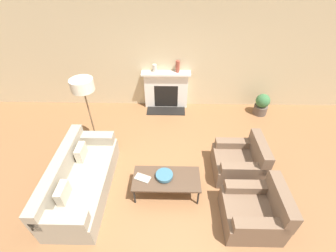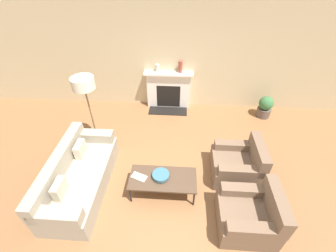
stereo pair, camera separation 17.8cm
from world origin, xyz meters
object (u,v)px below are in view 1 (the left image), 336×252
at_px(floor_lamp, 84,92).
at_px(mantel_vase_center_left, 178,67).
at_px(couch, 80,180).
at_px(potted_plant, 262,104).
at_px(mantel_vase_left, 155,68).
at_px(armchair_far, 240,162).
at_px(fireplace, 166,90).
at_px(armchair_near, 255,212).
at_px(bowl, 164,175).
at_px(coffee_table, 166,179).
at_px(book, 143,178).

xyz_separation_m(floor_lamp, mantel_vase_center_left, (1.83, 1.66, -0.20)).
xyz_separation_m(couch, potted_plant, (4.03, 2.55, -0.00)).
distance_m(floor_lamp, mantel_vase_left, 2.09).
relative_size(armchair_far, potted_plant, 1.51).
bearing_deg(mantel_vase_left, potted_plant, -6.79).
distance_m(fireplace, armchair_near, 3.75).
relative_size(armchair_near, potted_plant, 1.51).
relative_size(floor_lamp, potted_plant, 2.82).
height_order(fireplace, mantel_vase_center_left, mantel_vase_center_left).
bearing_deg(couch, mantel_vase_center_left, -31.48).
relative_size(couch, bowl, 6.59).
height_order(fireplace, floor_lamp, floor_lamp).
bearing_deg(mantel_vase_left, fireplace, -3.02).
height_order(fireplace, mantel_vase_left, mantel_vase_left).
bearing_deg(armchair_near, potted_plant, 161.30).
bearing_deg(coffee_table, book, -178.21).
distance_m(armchair_far, coffee_table, 1.51).
distance_m(couch, potted_plant, 4.76).
bearing_deg(mantel_vase_center_left, bowl, -95.05).
xyz_separation_m(armchair_near, book, (-1.84, 0.53, 0.12)).
relative_size(couch, armchair_far, 2.24).
bearing_deg(bowl, armchair_far, 18.20).
distance_m(bowl, mantel_vase_left, 2.97).
relative_size(book, mantel_vase_center_left, 1.00).
xyz_separation_m(couch, book, (1.13, -0.02, 0.11)).
height_order(book, mantel_vase_left, mantel_vase_left).
distance_m(bowl, book, 0.38).
bearing_deg(bowl, armchair_near, -21.30).
bearing_deg(book, fireplace, 104.78).
height_order(armchair_far, mantel_vase_center_left, mantel_vase_center_left).
xyz_separation_m(coffee_table, floor_lamp, (-1.61, 1.23, 1.02)).
relative_size(fireplace, armchair_far, 1.44).
bearing_deg(book, armchair_far, 37.09).
xyz_separation_m(fireplace, mantel_vase_left, (-0.29, 0.02, 0.63)).
relative_size(armchair_near, coffee_table, 0.75).
xyz_separation_m(coffee_table, book, (-0.42, -0.01, 0.04)).
relative_size(fireplace, mantel_vase_left, 6.46).
bearing_deg(bowl, fireplace, 90.86).
distance_m(fireplace, mantel_vase_center_left, 0.74).
relative_size(bowl, floor_lamp, 0.18).
relative_size(armchair_far, mantel_vase_center_left, 2.92).
bearing_deg(mantel_vase_left, floor_lamp, -126.74).
bearing_deg(potted_plant, bowl, -134.73).
relative_size(fireplace, floor_lamp, 0.77).
bearing_deg(mantel_vase_center_left, mantel_vase_left, 180.00).
height_order(armchair_near, floor_lamp, floor_lamp).
height_order(armchair_far, floor_lamp, floor_lamp).
xyz_separation_m(armchair_far, floor_lamp, (-3.03, 0.73, 1.09)).
xyz_separation_m(armchair_far, mantel_vase_center_left, (-1.21, 2.39, 0.90)).
xyz_separation_m(book, mantel_vase_left, (0.05, 2.91, 0.73)).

